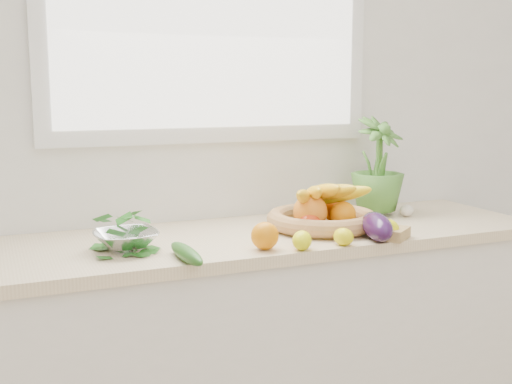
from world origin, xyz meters
name	(u,v)px	position (x,y,z in m)	size (l,w,h in m)	color
back_wall	(211,103)	(0.00, 2.25, 1.35)	(4.50, 0.02, 2.70)	white
counter_cabinet	(241,361)	(0.00, 1.95, 0.43)	(2.20, 0.58, 0.86)	silver
countertop	(241,240)	(0.00, 1.95, 0.88)	(2.24, 0.62, 0.04)	beige
orange_loose	(265,236)	(-0.01, 1.72, 0.94)	(0.09, 0.09, 0.09)	orange
lemon_a	(344,237)	(0.25, 1.67, 0.93)	(0.06, 0.07, 0.06)	yellow
lemon_b	(302,240)	(0.10, 1.67, 0.93)	(0.06, 0.08, 0.06)	#ECEF0D
lemon_c	(386,229)	(0.43, 1.69, 0.93)	(0.07, 0.09, 0.07)	yellow
apple	(310,224)	(0.22, 1.85, 0.94)	(0.08, 0.08, 0.08)	red
ginger	(399,234)	(0.47, 1.67, 0.92)	(0.12, 0.05, 0.04)	tan
garlic_a	(302,228)	(0.19, 1.86, 0.92)	(0.06, 0.06, 0.05)	white
garlic_b	(407,211)	(0.73, 1.99, 0.92)	(0.06, 0.06, 0.05)	white
garlic_c	(328,228)	(0.28, 1.82, 0.92)	(0.06, 0.06, 0.05)	silver
eggplant	(377,226)	(0.39, 1.69, 0.95)	(0.09, 0.23, 0.09)	#2A0F39
cucumber	(186,253)	(-0.28, 1.69, 0.92)	(0.05, 0.25, 0.05)	#295719
radish	(297,242)	(0.11, 1.72, 0.91)	(0.03, 0.03, 0.03)	#CC1944
potted_herb	(378,164)	(0.64, 2.07, 1.11)	(0.21, 0.21, 0.38)	#46802E
fruit_basket	(321,213)	(0.30, 1.92, 0.96)	(0.41, 0.41, 0.20)	tan
colander_with_spinach	(126,234)	(-0.42, 1.87, 0.96)	(0.21, 0.21, 0.11)	silver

